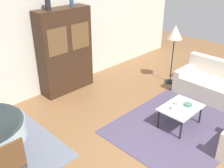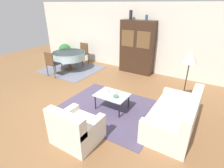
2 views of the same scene
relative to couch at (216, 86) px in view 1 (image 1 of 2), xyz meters
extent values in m
plane|color=brown|center=(-2.82, -0.46, -0.30)|extent=(14.00, 14.00, 0.00)
cube|color=beige|center=(-2.82, 3.17, 1.05)|extent=(10.00, 0.06, 2.70)
cube|color=#4C425B|center=(-1.71, -0.06, -0.30)|extent=(2.67, 2.15, 0.01)
cube|color=silver|center=(-0.06, 0.00, -0.08)|extent=(0.92, 1.78, 0.45)
cube|color=silver|center=(0.30, 0.00, 0.35)|extent=(0.20, 1.78, 0.42)
cube|color=silver|center=(-0.06, 0.81, 0.20)|extent=(0.92, 0.16, 0.12)
cylinder|color=black|center=(-2.02, -0.30, -0.09)|extent=(0.04, 0.04, 0.41)
cylinder|color=black|center=(-1.28, -0.30, -0.09)|extent=(0.04, 0.04, 0.41)
cylinder|color=black|center=(-2.02, 0.21, -0.09)|extent=(0.04, 0.04, 0.41)
cylinder|color=black|center=(-1.28, 0.21, -0.09)|extent=(0.04, 0.04, 0.41)
cube|color=silver|center=(-1.65, -0.04, 0.13)|extent=(0.86, 0.63, 0.02)
cube|color=#382316|center=(-2.29, 2.90, 0.73)|extent=(1.36, 0.44, 2.07)
cube|color=brown|center=(-2.62, 2.68, 1.10)|extent=(0.52, 0.01, 0.62)
cube|color=brown|center=(-1.96, 2.68, 1.10)|extent=(0.52, 0.01, 0.62)
cylinder|color=brown|center=(-4.66, 1.04, -0.06)|extent=(0.04, 0.04, 0.47)
cube|color=#333338|center=(-4.87, 0.84, 0.20)|extent=(0.44, 0.44, 0.04)
cube|color=brown|center=(-4.87, 0.64, 0.44)|extent=(0.44, 0.04, 0.45)
cylinder|color=black|center=(-0.07, 1.24, -0.29)|extent=(0.28, 0.28, 0.02)
cylinder|color=black|center=(-0.07, 1.24, 0.34)|extent=(0.03, 0.03, 1.23)
cone|color=beige|center=(-0.07, 1.24, 1.10)|extent=(0.38, 0.38, 0.35)
cylinder|color=white|center=(-1.84, 0.03, 0.17)|extent=(0.07, 0.07, 0.08)
cylinder|color=#4C7A60|center=(-1.50, -0.11, 0.16)|extent=(0.16, 0.16, 0.04)
cylinder|color=tan|center=(-1.61, 0.10, 0.15)|extent=(0.11, 0.11, 0.03)
cylinder|color=#232328|center=(-2.63, 2.90, 1.94)|extent=(0.12, 0.12, 0.34)
cylinder|color=#33517A|center=(-1.99, 2.90, 1.86)|extent=(0.10, 0.10, 0.19)
camera|label=1|loc=(-5.78, -2.22, 2.90)|focal=42.00mm
camera|label=2|loc=(0.49, -3.52, 2.35)|focal=28.00mm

